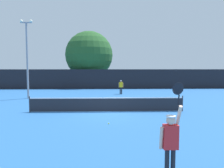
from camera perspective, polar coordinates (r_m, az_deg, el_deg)
name	(u,v)px	position (r m, az deg, el deg)	size (l,w,h in m)	color
ground_plane	(107,112)	(14.76, -1.35, -7.29)	(120.00, 120.00, 0.00)	#235693
tennis_net	(107,104)	(14.67, -1.36, -5.33)	(10.42, 0.08, 1.07)	#232328
perimeter_fence	(106,79)	(30.69, -1.64, 1.32)	(37.39, 0.12, 2.76)	black
player_serving	(171,138)	(5.97, 15.23, -13.47)	(0.67, 0.40, 2.59)	red
player_receiving	(121,86)	(24.41, 2.37, -0.46)	(0.57, 0.23, 1.56)	yellow
tennis_ball	(109,123)	(11.57, -0.89, -10.36)	(0.07, 0.07, 0.07)	#CCE033
light_pole	(27,54)	(22.40, -21.48, 7.44)	(1.18, 0.28, 7.52)	gray
large_tree	(89,55)	(34.67, -6.06, 7.61)	(7.46, 7.46, 8.74)	brown
parked_car_near	(61,80)	(39.31, -13.24, 0.96)	(2.28, 4.36, 1.69)	navy
parked_car_mid	(141,80)	(37.94, 7.60, 0.93)	(2.20, 4.33, 1.69)	black
parked_car_far	(165,80)	(38.67, 13.72, 0.90)	(1.92, 4.20, 1.69)	#B7B7BC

